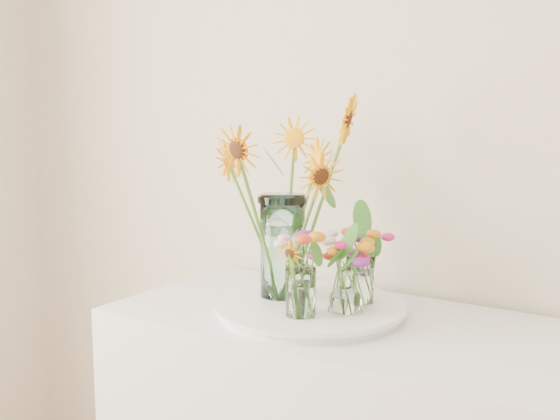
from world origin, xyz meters
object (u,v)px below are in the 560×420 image
Objects in this scene: small_vase_b at (345,291)px; tray at (310,310)px; small_vase_a at (301,292)px; mason_jar at (282,246)px; small_vase_c at (360,280)px.

tray is at bearing 171.32° from small_vase_b.
small_vase_a is (0.03, -0.10, 0.08)m from tray.
small_vase_a is 1.07× the size of small_vase_b.
tray is 1.68× the size of mason_jar.
tray is at bearing -14.36° from mason_jar.
small_vase_c reaches higher than tray.
small_vase_c is at bearing 40.83° from tray.
tray is at bearing -139.17° from small_vase_c.
small_vase_c is (0.20, 0.06, -0.08)m from mason_jar.
small_vase_b is (0.21, -0.04, -0.08)m from mason_jar.
mason_jar is at bearing 168.56° from small_vase_b.
small_vase_a reaches higher than tray.
small_vase_c is at bearing 16.40° from mason_jar.
small_vase_a is at bearing -43.31° from mason_jar.
mason_jar is 2.21× the size of small_vase_a.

